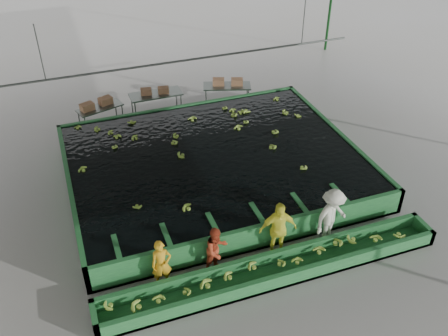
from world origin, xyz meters
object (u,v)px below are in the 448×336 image
object	(u,v)px
packing_table_right	(227,95)
box_stack_right	(228,85)
worker_c	(278,230)
worker_b	(217,250)
flotation_tank	(214,165)
packing_table_mid	(157,104)
worker_d	(332,216)
box_stack_mid	(155,93)
box_stack_left	(97,107)
worker_a	(162,264)
sorting_trough	(275,270)
packing_table_left	(101,116)

from	to	relation	value
packing_table_right	box_stack_right	xyz separation A→B (m)	(0.05, 0.05, 0.47)
worker_c	worker_b	bearing A→B (deg)	-171.32
flotation_tank	worker_b	size ratio (longest dim) A/B	6.64
flotation_tank	packing_table_mid	world-z (taller)	packing_table_mid
flotation_tank	worker_c	world-z (taller)	worker_c
worker_d	box_stack_mid	xyz separation A→B (m)	(-3.02, 9.45, 0.07)
worker_d	box_stack_left	world-z (taller)	worker_d
worker_b	box_stack_mid	size ratio (longest dim) A/B	1.28
box_stack_right	box_stack_mid	bearing A→B (deg)	177.43
flotation_tank	packing_table_right	distance (m)	5.47
worker_a	worker_d	xyz separation A→B (m)	(5.15, 0.00, 0.17)
sorting_trough	box_stack_left	xyz separation A→B (m)	(-3.31, 10.20, 0.59)
worker_b	box_stack_mid	distance (m)	9.47
worker_b	box_stack_left	bearing A→B (deg)	81.63
worker_b	packing_table_mid	world-z (taller)	worker_b
sorting_trough	packing_table_right	bearing A→B (deg)	77.04
flotation_tank	box_stack_mid	xyz separation A→B (m)	(-0.86, 5.15, 0.55)
worker_d	packing_table_right	xyz separation A→B (m)	(0.15, 9.26, -0.45)
packing_table_mid	box_stack_mid	distance (m)	0.50
worker_b	packing_table_left	size ratio (longest dim) A/B	0.82
packing_table_left	packing_table_mid	xyz separation A→B (m)	(2.38, 0.09, 0.08)
packing_table_left	worker_b	bearing A→B (deg)	-79.19
worker_a	packing_table_left	xyz separation A→B (m)	(-0.23, 9.35, -0.34)
packing_table_right	flotation_tank	bearing A→B (deg)	-115.01
flotation_tank	worker_d	xyz separation A→B (m)	(2.16, -4.30, 0.47)
worker_b	box_stack_right	bearing A→B (deg)	48.12
worker_d	packing_table_right	bearing A→B (deg)	70.78
packing_table_left	packing_table_right	xyz separation A→B (m)	(5.52, -0.09, 0.05)
packing_table_right	box_stack_left	bearing A→B (deg)	178.55
worker_d	packing_table_left	bearing A→B (deg)	101.60
box_stack_mid	box_stack_right	size ratio (longest dim) A/B	0.89
packing_table_left	box_stack_left	xyz separation A→B (m)	(-0.10, 0.05, 0.42)
sorting_trough	worker_d	distance (m)	2.40
worker_a	worker_b	size ratio (longest dim) A/B	1.00
sorting_trough	flotation_tank	bearing A→B (deg)	90.00
worker_b	packing_table_left	bearing A→B (deg)	81.09
box_stack_mid	box_stack_left	bearing A→B (deg)	-178.85
flotation_tank	packing_table_left	xyz separation A→B (m)	(-3.21, 5.05, -0.03)
box_stack_left	packing_table_mid	bearing A→B (deg)	0.96
worker_a	box_stack_left	distance (m)	9.41
sorting_trough	packing_table_left	size ratio (longest dim) A/B	5.45
flotation_tank	worker_b	bearing A→B (deg)	-108.32
packing_table_left	worker_c	bearing A→B (deg)	-68.77
worker_d	box_stack_left	xyz separation A→B (m)	(-5.48, 9.40, -0.09)
sorting_trough	worker_b	world-z (taller)	worker_b
flotation_tank	sorting_trough	xyz separation A→B (m)	(0.00, -5.10, -0.20)
worker_b	sorting_trough	bearing A→B (deg)	-49.05
flotation_tank	box_stack_right	bearing A→B (deg)	64.70
box_stack_mid	worker_d	bearing A→B (deg)	-72.27
packing_table_left	packing_table_mid	distance (m)	2.38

